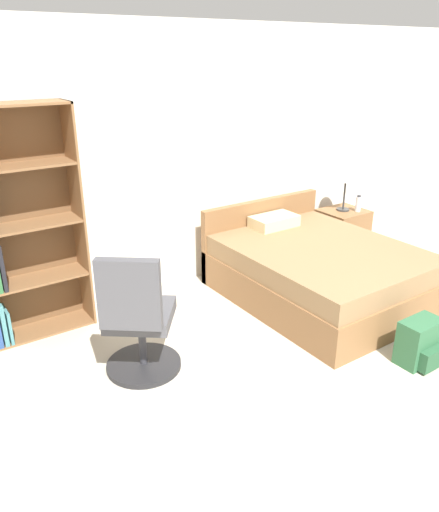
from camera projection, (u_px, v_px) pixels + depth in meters
The scene contains 8 objects.
wall_back at pixel (198, 158), 5.11m from camera, with size 9.00×0.06×2.60m.
bookshelf at pixel (7, 229), 4.03m from camera, with size 0.92×0.32×1.96m.
bed at pixel (315, 270), 5.00m from camera, with size 1.55×1.94×0.81m.
office_chair at pixel (138, 322), 3.70m from camera, with size 0.71×0.72×1.04m.
nightstand at pixel (342, 230), 6.17m from camera, with size 0.53×0.50×0.52m.
table_lamp at pixel (346, 176), 5.92m from camera, with size 0.27×0.27×0.51m.
water_bottle at pixel (358, 204), 6.00m from camera, with size 0.07×0.07×0.20m.
backpack_green at pixel (420, 343), 3.95m from camera, with size 0.35×0.28×0.37m.
Camera 1 is at (-2.71, -1.11, 2.32)m, focal length 35.00 mm.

